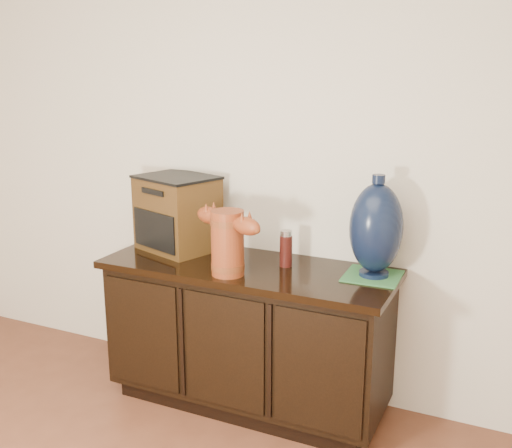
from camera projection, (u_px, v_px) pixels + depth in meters
The scene contains 6 objects.
sideboard at pixel (248, 334), 3.05m from camera, with size 1.46×0.56×0.75m.
terracotta_vessel at pixel (228, 239), 2.78m from camera, with size 0.43×0.24×0.31m.
tv_radio at pixel (177, 213), 3.17m from camera, with size 0.48×0.43×0.40m.
green_mat at pixel (373, 276), 2.79m from camera, with size 0.25×0.25×0.01m, color #2F6937.
lamp_base at pixel (376, 229), 2.73m from camera, with size 0.25×0.25×0.47m.
spray_can at pixel (286, 249), 2.92m from camera, with size 0.06×0.06×0.18m.
Camera 1 is at (1.22, -0.30, 1.69)m, focal length 42.00 mm.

